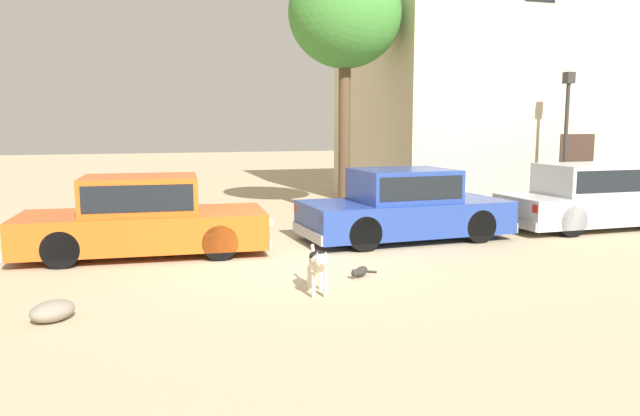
% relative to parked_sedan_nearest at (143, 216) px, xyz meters
% --- Properties ---
extents(ground_plane, '(80.00, 80.00, 0.00)m').
position_rel_parked_sedan_nearest_xyz_m(ground_plane, '(2.46, -1.38, -0.71)').
color(ground_plane, tan).
extents(parked_sedan_nearest, '(4.60, 2.04, 1.45)m').
position_rel_parked_sedan_nearest_xyz_m(parked_sedan_nearest, '(0.00, 0.00, 0.00)').
color(parked_sedan_nearest, '#D15619').
rests_on(parked_sedan_nearest, ground_plane).
extents(parked_sedan_second, '(4.42, 1.99, 1.47)m').
position_rel_parked_sedan_nearest_xyz_m(parked_sedan_second, '(5.18, -0.04, 0.01)').
color(parked_sedan_second, navy).
rests_on(parked_sedan_second, ground_plane).
extents(parked_sedan_third, '(4.72, 1.72, 1.48)m').
position_rel_parked_sedan_nearest_xyz_m(parked_sedan_third, '(9.97, -0.07, 0.03)').
color(parked_sedan_third, '#B2B5BA').
rests_on(parked_sedan_third, ground_plane).
extents(apartment_block, '(13.91, 6.11, 8.88)m').
position_rel_parked_sedan_nearest_xyz_m(apartment_block, '(13.42, 5.36, 3.73)').
color(apartment_block, beige).
rests_on(apartment_block, ground_plane).
extents(stray_dog_spotted, '(0.31, 1.03, 0.69)m').
position_rel_parked_sedan_nearest_xyz_m(stray_dog_spotted, '(2.28, -3.45, -0.25)').
color(stray_dog_spotted, beige).
rests_on(stray_dog_spotted, ground_plane).
extents(stray_cat, '(0.54, 0.46, 0.17)m').
position_rel_parked_sedan_nearest_xyz_m(stray_cat, '(3.21, -2.70, -0.63)').
color(stray_cat, '#2D2B28').
rests_on(stray_cat, ground_plane).
extents(street_lamp, '(0.22, 0.22, 3.63)m').
position_rel_parked_sedan_nearest_xyz_m(street_lamp, '(10.19, 1.36, 1.63)').
color(street_lamp, '#2D2B28').
rests_on(street_lamp, ground_plane).
extents(acacia_tree_left, '(2.79, 2.51, 6.37)m').
position_rel_parked_sedan_nearest_xyz_m(acacia_tree_left, '(4.96, 3.07, 4.28)').
color(acacia_tree_left, brown).
rests_on(acacia_tree_left, ground_plane).
extents(rubble_pile, '(0.70, 0.68, 0.26)m').
position_rel_parked_sedan_nearest_xyz_m(rubble_pile, '(-1.16, -3.63, -0.58)').
color(rubble_pile, gray).
rests_on(rubble_pile, ground_plane).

